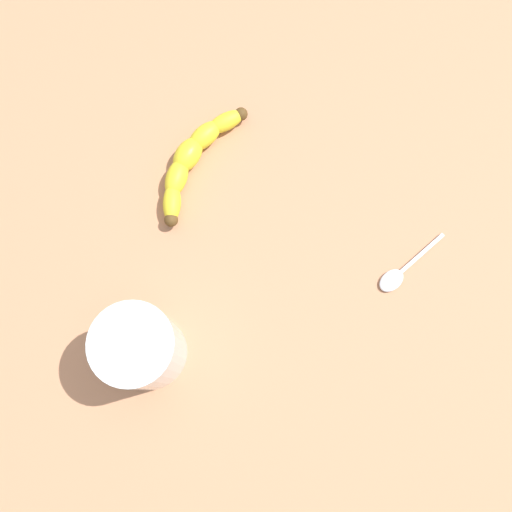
% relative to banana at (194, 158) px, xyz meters
% --- Properties ---
extents(wooden_tabletop, '(1.20, 1.20, 0.03)m').
position_rel_banana_xyz_m(wooden_tabletop, '(0.12, -0.08, -0.03)').
color(wooden_tabletop, '#B67B56').
rests_on(wooden_tabletop, ground).
extents(banana, '(0.11, 0.17, 0.03)m').
position_rel_banana_xyz_m(banana, '(0.00, 0.00, 0.00)').
color(banana, yellow).
rests_on(banana, wooden_tabletop).
extents(smoothie_glass, '(0.09, 0.09, 0.11)m').
position_rel_banana_xyz_m(smoothie_glass, '(-0.05, -0.25, 0.04)').
color(smoothie_glass, silver).
rests_on(smoothie_glass, wooden_tabletop).
extents(teaspoon, '(0.09, 0.08, 0.01)m').
position_rel_banana_xyz_m(teaspoon, '(0.26, -0.16, -0.01)').
color(teaspoon, silver).
rests_on(teaspoon, wooden_tabletop).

